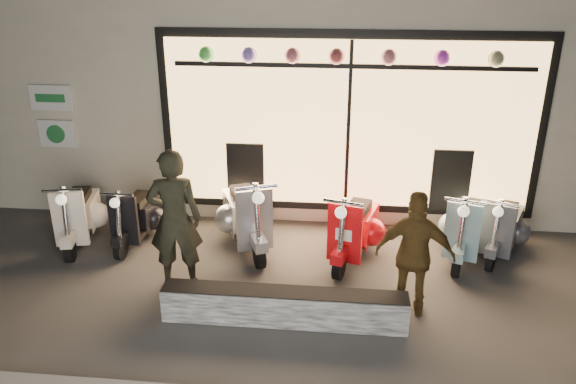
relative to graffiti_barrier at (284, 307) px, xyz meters
name	(u,v)px	position (x,y,z in m)	size (l,w,h in m)	color
ground	(277,290)	(-0.16, 0.65, -0.20)	(40.00, 40.00, 0.00)	#383533
shop_building	(308,54)	(-0.15, 5.63, 1.90)	(10.20, 6.23, 4.20)	beige
graffiti_barrier	(284,307)	(0.00, 0.00, 0.00)	(2.69, 0.28, 0.40)	black
scooter_silver	(245,214)	(-0.75, 1.89, 0.23)	(0.86, 1.47, 1.07)	black
scooter_red	(355,227)	(0.79, 1.68, 0.20)	(0.70, 1.39, 0.99)	black
scooter_black	(139,215)	(-2.30, 1.85, 0.16)	(0.43, 1.25, 0.89)	black
scooter_cream	(80,213)	(-3.13, 1.76, 0.19)	(0.62, 1.37, 0.97)	black
scooter_blue	(466,226)	(2.28, 1.88, 0.19)	(0.71, 1.37, 0.98)	black
scooter_grey	(503,226)	(2.80, 1.99, 0.16)	(0.75, 1.24, 0.91)	black
man	(175,219)	(-1.38, 0.68, 0.68)	(0.64, 0.42, 1.75)	black
woman	(415,255)	(1.41, 0.35, 0.54)	(0.87, 0.36, 1.48)	brown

